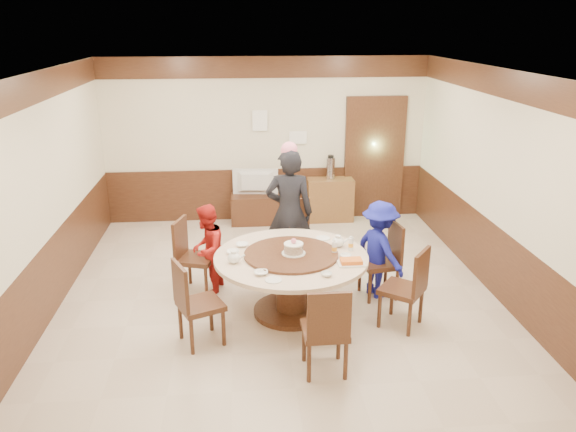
{
  "coord_description": "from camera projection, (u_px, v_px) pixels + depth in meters",
  "views": [
    {
      "loc": [
        -0.49,
        -6.52,
        3.33
      ],
      "look_at": [
        0.1,
        -0.12,
        1.1
      ],
      "focal_mm": 35.0,
      "sensor_mm": 36.0,
      "label": 1
    }
  ],
  "objects": [
    {
      "name": "room",
      "position": [
        280.0,
        214.0,
        6.93
      ],
      "size": [
        6.0,
        6.04,
        2.84
      ],
      "color": "beige",
      "rests_on": "ground"
    },
    {
      "name": "bowl_0",
      "position": [
        242.0,
        245.0,
        6.81
      ],
      "size": [
        0.15,
        0.15,
        0.04
      ],
      "primitive_type": "imported",
      "color": "white",
      "rests_on": "banquet_table"
    },
    {
      "name": "television",
      "position": [
        255.0,
        183.0,
        9.6
      ],
      "size": [
        0.79,
        0.18,
        0.45
      ],
      "primitive_type": "imported",
      "rotation": [
        0.0,
        0.0,
        3.04
      ],
      "color": "gray",
      "rests_on": "tv_stand"
    },
    {
      "name": "chair_0",
      "position": [
        380.0,
        273.0,
        7.12
      ],
      "size": [
        0.51,
        0.5,
        0.97
      ],
      "rotation": [
        0.0,
        0.0,
        1.71
      ],
      "color": "#412314",
      "rests_on": "ground"
    },
    {
      "name": "thermos",
      "position": [
        330.0,
        168.0,
        9.67
      ],
      "size": [
        0.15,
        0.15,
        0.38
      ],
      "primitive_type": "cylinder",
      "color": "silver",
      "rests_on": "side_cabinet"
    },
    {
      "name": "saucer_near",
      "position": [
        273.0,
        280.0,
        5.91
      ],
      "size": [
        0.18,
        0.18,
        0.01
      ],
      "primitive_type": "cylinder",
      "color": "white",
      "rests_on": "banquet_table"
    },
    {
      "name": "person_standing",
      "position": [
        289.0,
        213.0,
        7.59
      ],
      "size": [
        0.7,
        0.51,
        1.77
      ],
      "primitive_type": "imported",
      "rotation": [
        0.0,
        0.0,
        3.01
      ],
      "color": "black",
      "rests_on": "ground"
    },
    {
      "name": "shrimp_platter",
      "position": [
        351.0,
        262.0,
        6.3
      ],
      "size": [
        0.3,
        0.2,
        0.06
      ],
      "color": "white",
      "rests_on": "banquet_table"
    },
    {
      "name": "chair_1",
      "position": [
        296.0,
        247.0,
        7.96
      ],
      "size": [
        0.45,
        0.46,
        0.97
      ],
      "rotation": [
        0.0,
        0.0,
        3.12
      ],
      "color": "#412314",
      "rests_on": "ground"
    },
    {
      "name": "bowl_1",
      "position": [
        326.0,
        274.0,
        6.01
      ],
      "size": [
        0.12,
        0.12,
        0.04
      ],
      "primitive_type": "imported",
      "color": "white",
      "rests_on": "banquet_table"
    },
    {
      "name": "chair_5",
      "position": [
        403.0,
        302.0,
        6.41
      ],
      "size": [
        0.62,
        0.62,
        0.97
      ],
      "rotation": [
        0.0,
        0.0,
        7.19
      ],
      "color": "#412314",
      "rests_on": "ground"
    },
    {
      "name": "bottle_1",
      "position": [
        351.0,
        244.0,
        6.66
      ],
      "size": [
        0.06,
        0.06,
        0.16
      ],
      "primitive_type": "cylinder",
      "color": "silver",
      "rests_on": "banquet_table"
    },
    {
      "name": "person_blue",
      "position": [
        379.0,
        250.0,
        7.04
      ],
      "size": [
        0.78,
        0.93,
        1.25
      ],
      "primitive_type": "imported",
      "rotation": [
        0.0,
        0.0,
        2.03
      ],
      "color": "#171B93",
      "rests_on": "ground"
    },
    {
      "name": "notice_right",
      "position": [
        298.0,
        138.0,
        9.62
      ],
      "size": [
        0.3,
        0.0,
        0.22
      ],
      "primitive_type": "cube",
      "color": "white",
      "rests_on": "room"
    },
    {
      "name": "bowl_3",
      "position": [
        346.0,
        256.0,
        6.47
      ],
      "size": [
        0.14,
        0.14,
        0.04
      ],
      "primitive_type": "imported",
      "color": "white",
      "rests_on": "banquet_table"
    },
    {
      "name": "birthday_cake",
      "position": [
        294.0,
        248.0,
        6.5
      ],
      "size": [
        0.28,
        0.28,
        0.19
      ],
      "color": "white",
      "rests_on": "banquet_table"
    },
    {
      "name": "chair_2",
      "position": [
        196.0,
        269.0,
        7.25
      ],
      "size": [
        0.56,
        0.55,
        0.97
      ],
      "rotation": [
        0.0,
        0.0,
        4.41
      ],
      "color": "#412314",
      "rests_on": "ground"
    },
    {
      "name": "chair_3",
      "position": [
        199.0,
        317.0,
        6.07
      ],
      "size": [
        0.59,
        0.58,
        0.97
      ],
      "rotation": [
        0.0,
        0.0,
        5.13
      ],
      "color": "#412314",
      "rests_on": "ground"
    },
    {
      "name": "bowl_4",
      "position": [
        233.0,
        252.0,
        6.59
      ],
      "size": [
        0.15,
        0.15,
        0.04
      ],
      "primitive_type": "imported",
      "color": "white",
      "rests_on": "banquet_table"
    },
    {
      "name": "saucer_far",
      "position": [
        323.0,
        238.0,
        7.05
      ],
      "size": [
        0.18,
        0.18,
        0.01
      ],
      "primitive_type": "cylinder",
      "color": "white",
      "rests_on": "banquet_table"
    },
    {
      "name": "notice_left",
      "position": [
        260.0,
        121.0,
        9.46
      ],
      "size": [
        0.25,
        0.0,
        0.35
      ],
      "primitive_type": "cube",
      "color": "white",
      "rests_on": "room"
    },
    {
      "name": "teapot_right",
      "position": [
        338.0,
        242.0,
        6.78
      ],
      "size": [
        0.17,
        0.15,
        0.13
      ],
      "primitive_type": "ellipsoid",
      "color": "white",
      "rests_on": "banquet_table"
    },
    {
      "name": "bowl_2",
      "position": [
        261.0,
        273.0,
        6.05
      ],
      "size": [
        0.15,
        0.15,
        0.04
      ],
      "primitive_type": "imported",
      "color": "white",
      "rests_on": "banquet_table"
    },
    {
      "name": "side_cabinet",
      "position": [
        330.0,
        199.0,
        9.85
      ],
      "size": [
        0.8,
        0.4,
        0.75
      ],
      "primitive_type": "cube",
      "color": "brown",
      "rests_on": "ground"
    },
    {
      "name": "banquet_table",
      "position": [
        291.0,
        272.0,
        6.61
      ],
      "size": [
        1.8,
        1.8,
        0.78
      ],
      "color": "#412314",
      "rests_on": "ground"
    },
    {
      "name": "teapot_left",
      "position": [
        234.0,
        258.0,
        6.33
      ],
      "size": [
        0.17,
        0.15,
        0.13
      ],
      "primitive_type": "ellipsoid",
      "color": "white",
      "rests_on": "banquet_table"
    },
    {
      "name": "person_red",
      "position": [
        207.0,
        249.0,
        7.15
      ],
      "size": [
        0.57,
        0.66,
        1.17
      ],
      "primitive_type": "imported",
      "rotation": [
        0.0,
        0.0,
        4.46
      ],
      "color": "red",
      "rests_on": "ground"
    },
    {
      "name": "tv_stand",
      "position": [
        256.0,
        209.0,
        9.75
      ],
      "size": [
        0.85,
        0.45,
        0.5
      ],
      "primitive_type": "cube",
      "color": "#412314",
      "rests_on": "ground"
    },
    {
      "name": "bottle_0",
      "position": [
        334.0,
        248.0,
        6.55
      ],
      "size": [
        0.06,
        0.06,
        0.16
      ],
      "primitive_type": "cylinder",
      "color": "silver",
      "rests_on": "banquet_table"
    },
    {
      "name": "chair_4",
      "position": [
        325.0,
        345.0,
        5.55
      ],
      "size": [
        0.45,
        0.46,
        0.97
      ],
      "rotation": [
        0.0,
        0.0,
        6.3
      ],
      "color": "#412314",
      "rests_on": "ground"
    }
  ]
}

